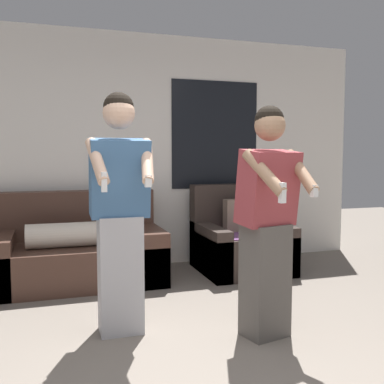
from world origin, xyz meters
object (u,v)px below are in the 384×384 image
Objects in this scene: person_right at (267,221)px; armchair at (240,243)px; couch at (76,252)px; person_left at (120,211)px.

armchair is at bearing 72.03° from person_right.
couch is 1.81× the size of armchair.
person_left is (-1.56, -1.38, 0.59)m from armchair.
couch is at bearing 99.21° from person_left.
person_left is at bearing -138.47° from armchair.
armchair is 1.93m from person_right.
armchair is (1.80, -0.08, 0.01)m from couch.
armchair is 0.55× the size of person_left.
person_left is at bearing 158.78° from person_right.
person_right reaches higher than armchair.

